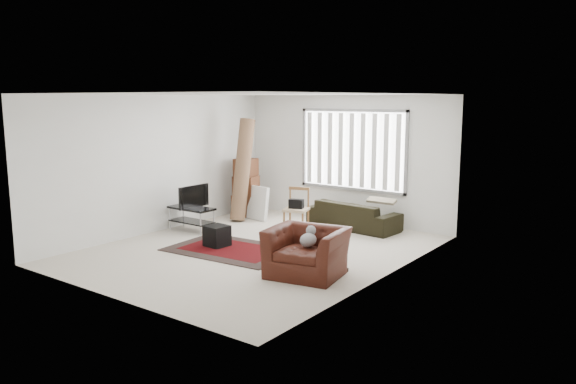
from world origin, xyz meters
name	(u,v)px	position (x,y,z in m)	size (l,w,h in m)	color
room	(275,148)	(0.03, 0.51, 1.76)	(6.00, 6.02, 2.71)	beige
persian_rug	(232,249)	(-0.33, -0.27, 0.01)	(2.27, 1.60, 0.02)	black
tv_stand	(192,214)	(-1.95, 0.33, 0.35)	(0.97, 0.43, 0.48)	black
tv	(191,196)	(-1.95, 0.33, 0.71)	(0.78, 0.10, 0.45)	black
subwoofer	(217,236)	(-0.69, -0.27, 0.20)	(0.37, 0.37, 0.37)	black
moving_boxes	(246,189)	(-2.04, 2.12, 0.60)	(0.61, 0.58, 1.29)	#58301B
white_flatpack	(258,203)	(-1.55, 1.93, 0.37)	(0.58, 0.08, 0.73)	silver
rolled_rug	(243,170)	(-1.82, 1.75, 1.11)	(0.33, 0.33, 2.19)	brown
sofa	(354,211)	(0.55, 2.45, 0.37)	(1.91, 0.83, 0.73)	black
side_chair	(297,207)	(-0.30, 1.63, 0.47)	(0.58, 0.58, 0.85)	tan
armchair	(307,249)	(1.52, -0.66, 0.41)	(1.26, 1.15, 0.82)	#3C140C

